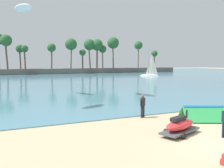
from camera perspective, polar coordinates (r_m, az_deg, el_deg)
name	(u,v)px	position (r m, az deg, el deg)	size (l,w,h in m)	color
ground_plane	(221,144)	(13.41, 24.10, -12.61)	(260.00, 260.00, 0.00)	tan
sea	(39,76)	(70.50, -16.61, 1.70)	(220.00, 109.01, 0.06)	teal
palm_headland	(36,61)	(84.66, -17.29, 5.10)	(110.39, 6.79, 13.52)	#605B54
folded_kite	(206,111)	(18.10, 21.20, -5.83)	(3.94, 3.40, 0.99)	green
watercraft_on_trailer	(180,126)	(14.06, 15.57, -9.34)	(2.78, 1.81, 1.28)	#4C4C51
person_at_waterline	(143,105)	(17.71, 7.18, -4.96)	(0.52, 0.31, 1.67)	#23232D
sailboat_near_shore	(150,73)	(71.22, 8.84, 2.48)	(5.44, 4.15, 7.80)	white
kite_aloft_low_near_shore	(23,8)	(31.67, -20.10, 16.36)	(3.56, 1.21, 0.50)	white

